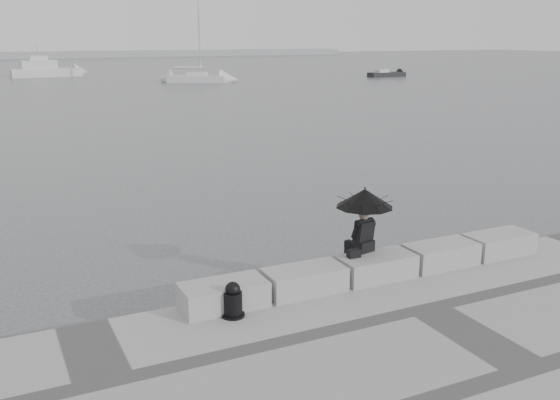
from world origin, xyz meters
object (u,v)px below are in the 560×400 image
small_motorboat (387,74)px  seated_person (365,205)px  mooring_bollard (233,302)px  motor_cruiser (46,70)px  sailboat_right (197,78)px

small_motorboat → seated_person: bearing=-127.5°
mooring_bollard → motor_cruiser: 81.35m
sailboat_right → small_motorboat: bearing=26.2°
sailboat_right → small_motorboat: sailboat_right is taller
sailboat_right → small_motorboat: size_ratio=2.37×
sailboat_right → small_motorboat: 26.54m
motor_cruiser → sailboat_right: bearing=-54.7°
seated_person → motor_cruiser: (1.80, 80.39, -1.12)m
seated_person → motor_cruiser: size_ratio=0.15×
seated_person → sailboat_right: 63.95m
seated_person → motor_cruiser: bearing=78.2°
motor_cruiser → small_motorboat: (41.56, -19.76, -0.57)m
motor_cruiser → small_motorboat: 46.02m
motor_cruiser → small_motorboat: bearing=-29.0°
mooring_bollard → motor_cruiser: size_ratio=0.07×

